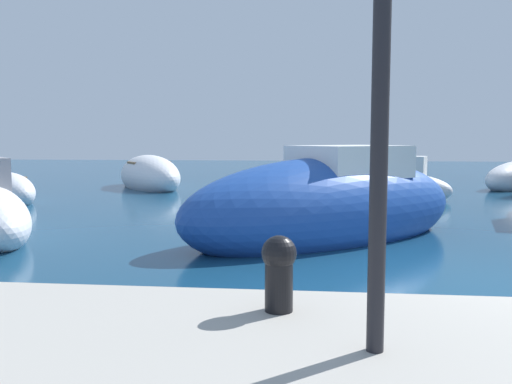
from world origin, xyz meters
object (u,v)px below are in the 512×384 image
at_px(moored_boat_3, 389,186).
at_px(mooring_bollard, 279,269).
at_px(moored_boat_1, 330,207).
at_px(moored_boat_4, 7,191).
at_px(moored_boat_0, 149,176).

bearing_deg(moored_boat_3, mooring_bollard, 97.69).
xyz_separation_m(moored_boat_1, moored_boat_4, (-9.77, 5.24, -0.30)).
distance_m(moored_boat_1, moored_boat_3, 7.62).
relative_size(moored_boat_0, mooring_bollard, 7.68).
distance_m(moored_boat_0, mooring_bollard, 17.37).
distance_m(moored_boat_3, moored_boat_4, 12.09).
xyz_separation_m(moored_boat_0, moored_boat_1, (6.73, -10.14, 0.16)).
xyz_separation_m(moored_boat_0, moored_boat_4, (-3.04, -4.91, -0.14)).
distance_m(moored_boat_0, moored_boat_1, 12.17).
xyz_separation_m(moored_boat_0, moored_boat_3, (8.87, -2.83, -0.05)).
bearing_deg(mooring_bollard, moored_boat_3, 78.43).
height_order(moored_boat_3, mooring_bollard, moored_boat_3).
relative_size(moored_boat_3, moored_boat_4, 1.24).
height_order(moored_boat_0, moored_boat_4, moored_boat_0).
height_order(moored_boat_4, mooring_bollard, mooring_bollard).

